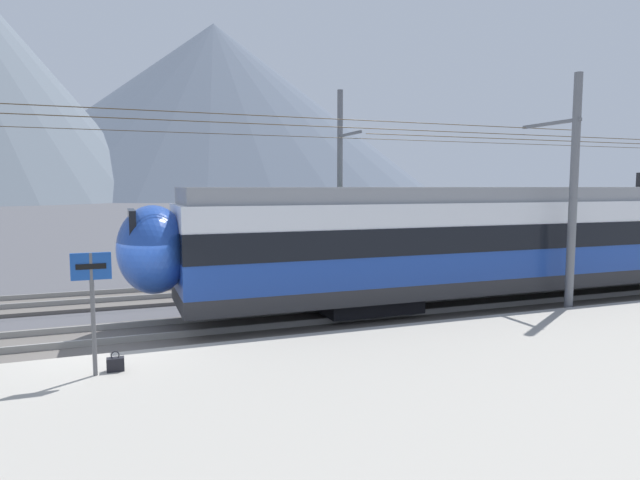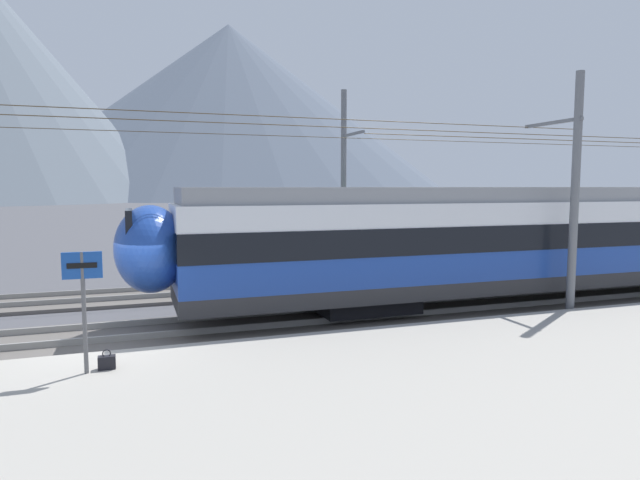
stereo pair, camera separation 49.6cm
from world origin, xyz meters
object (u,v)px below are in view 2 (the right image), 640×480
(train_far_track, at_px, (589,222))
(handbag_near_sign, at_px, (107,362))
(catenary_mast_mid, at_px, (571,190))
(catenary_mast_far_side, at_px, (345,180))
(platform_sign, at_px, (83,285))
(train_near_platform, at_px, (582,235))

(train_far_track, distance_m, handbag_near_sign, 22.24)
(catenary_mast_mid, xyz_separation_m, catenary_mast_far_side, (-3.59, 8.78, 0.34))
(catenary_mast_mid, relative_size, catenary_mast_far_side, 1.00)
(handbag_near_sign, bearing_deg, catenary_mast_far_side, 49.15)
(catenary_mast_mid, distance_m, catenary_mast_far_side, 9.50)
(handbag_near_sign, bearing_deg, platform_sign, -159.82)
(catenary_mast_mid, bearing_deg, train_near_platform, 38.67)
(train_near_platform, xyz_separation_m, platform_sign, (-15.30, -3.65, -0.18))
(train_far_track, xyz_separation_m, handbag_near_sign, (-20.41, -8.65, -1.73))
(train_far_track, height_order, handbag_near_sign, train_far_track)
(train_near_platform, relative_size, train_far_track, 1.16)
(train_near_platform, bearing_deg, catenary_mast_mid, -141.33)
(train_far_track, bearing_deg, train_near_platform, -136.79)
(train_far_track, xyz_separation_m, platform_sign, (-20.77, -8.78, -0.18))
(train_far_track, xyz_separation_m, catenary_mast_mid, (-7.79, -7.00, 1.56))
(catenary_mast_mid, xyz_separation_m, handbag_near_sign, (-12.62, -1.65, -3.29))
(train_near_platform, distance_m, train_far_track, 7.49)
(platform_sign, bearing_deg, catenary_mast_far_side, 48.41)
(catenary_mast_mid, bearing_deg, handbag_near_sign, -172.54)
(train_near_platform, height_order, handbag_near_sign, train_near_platform)
(catenary_mast_far_side, distance_m, handbag_near_sign, 14.27)
(handbag_near_sign, bearing_deg, catenary_mast_mid, 7.46)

